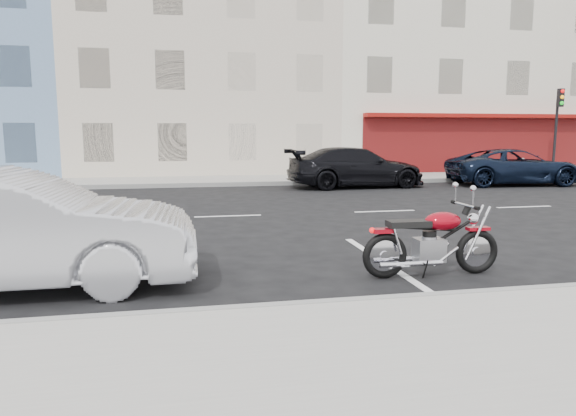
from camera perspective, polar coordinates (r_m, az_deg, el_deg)
name	(u,v)px	position (r m, az deg, el deg)	size (l,w,h in m)	color
ground	(309,214)	(12.74, 2.31, -0.63)	(120.00, 120.00, 0.00)	black
sidewalk_far	(134,182)	(21.12, -16.77, 2.78)	(80.00, 3.40, 0.15)	gray
curb_far	(129,186)	(19.44, -17.24, 2.32)	(80.00, 0.12, 0.16)	gray
bldg_cream	(201,62)	(28.80, -9.60, 15.71)	(12.00, 12.00, 11.50)	beige
bldg_corner	(428,59)	(32.05, 15.27, 15.67)	(14.00, 12.00, 12.50)	beige
traffic_light	(557,120)	(26.35, 27.76, 8.61)	(0.26, 0.30, 3.80)	black
fire_hydrant	(522,166)	(25.61, 24.60, 4.30)	(0.20, 0.20, 0.72)	beige
motorcycle	(479,242)	(7.74, 20.45, -3.53)	(2.01, 0.66, 1.01)	black
sedan_silver	(6,230)	(7.34, -28.84, -2.17)	(1.63, 4.69, 1.54)	#B3B4BB
suv_far	(514,167)	(21.67, 23.82, 4.19)	(2.30, 4.99, 1.39)	black
car_far	(356,167)	(19.11, 7.56, 4.50)	(2.06, 5.08, 1.47)	black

